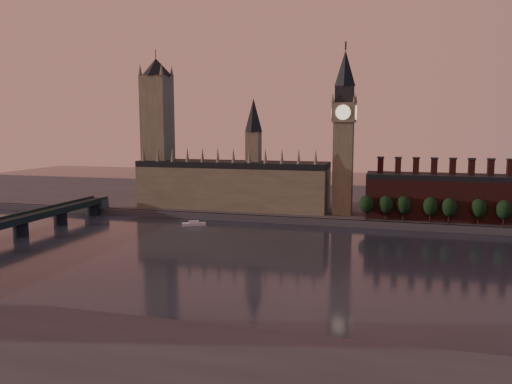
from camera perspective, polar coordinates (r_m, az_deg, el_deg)
ground at (r=219.01m, az=4.30°, el=-8.28°), size 900.00×900.00×0.00m
north_bank at (r=391.34m, az=9.29°, el=-1.04°), size 900.00×182.00×4.00m
palace_of_westminster at (r=340.45m, az=-2.63°, el=1.11°), size 130.00×30.30×74.00m
victoria_tower at (r=359.43m, az=-11.19°, el=7.30°), size 24.00×24.00×108.00m
big_ben at (r=318.41m, az=10.00°, el=6.91°), size 15.00×15.00×107.00m
chimney_block at (r=322.27m, az=22.32°, el=-0.49°), size 110.00×25.00×37.00m
embankment_tree_0 at (r=304.90m, az=12.52°, el=-1.36°), size 8.60×8.60×14.88m
embankment_tree_1 at (r=305.20m, az=14.62°, el=-1.41°), size 8.60×8.60×14.88m
embankment_tree_2 at (r=305.88m, az=16.51°, el=-1.46°), size 8.60×8.60×14.88m
embankment_tree_3 at (r=306.50m, az=19.31°, el=-1.56°), size 8.60×8.60×14.88m
embankment_tree_4 at (r=306.39m, az=21.22°, el=-1.65°), size 8.60×8.60×14.88m
embankment_tree_5 at (r=309.56m, az=24.11°, el=-1.70°), size 8.60×8.60×14.88m
embankment_tree_6 at (r=310.59m, az=26.49°, el=-1.81°), size 8.60×8.60×14.88m
river_boat at (r=304.22m, az=-7.12°, el=-3.62°), size 14.69×9.52×2.85m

